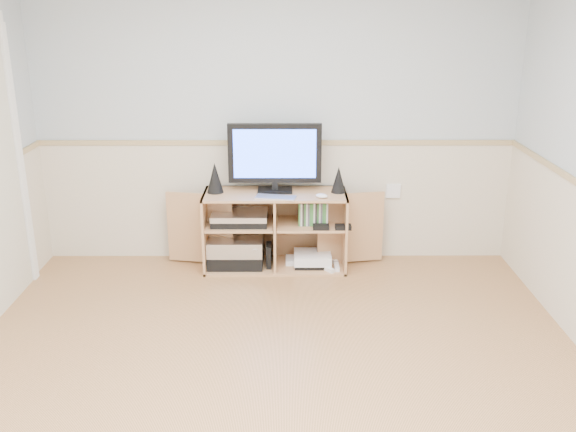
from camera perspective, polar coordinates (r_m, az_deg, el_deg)
The scene contains 11 objects.
room at distance 3.30m, azimuth -2.62°, elevation 2.17°, with size 4.04×4.54×2.54m.
media_cabinet at distance 5.40m, azimuth -1.14°, elevation -1.02°, with size 1.84×0.44×0.65m.
monitor at distance 5.22m, azimuth -1.18°, elevation 5.42°, with size 0.76×0.18×0.57m.
speaker_left at distance 5.27m, azimuth -6.51°, elevation 3.40°, with size 0.14×0.14×0.25m, color black.
speaker_right at distance 5.26m, azimuth 4.52°, elevation 3.25°, with size 0.12×0.12×0.22m, color black.
keyboard at distance 5.12m, azimuth -1.10°, elevation 1.67°, with size 0.32×0.13×0.01m, color silver.
mouse at distance 5.12m, azimuth 3.02°, elevation 1.80°, with size 0.10×0.06×0.04m, color white.
av_components at distance 5.41m, azimuth -4.51°, elevation -2.35°, with size 0.53×0.34×0.47m.
game_consoles at distance 5.44m, azimuth 2.06°, elevation -3.85°, with size 0.45×0.30×0.11m.
game_cases at distance 5.29m, azimuth 2.24°, elevation 0.28°, with size 0.24×0.14×0.19m, color #3F8C3F.
wall_outlet at distance 5.56m, azimuth 9.33°, elevation 2.22°, with size 0.12×0.03×0.12m, color white.
Camera 1 is at (0.08, -3.03, 2.15)m, focal length 40.00 mm.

